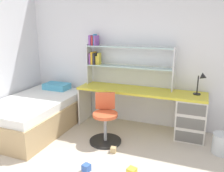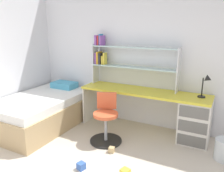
# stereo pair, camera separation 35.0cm
# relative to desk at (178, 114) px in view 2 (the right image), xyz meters

# --- Properties ---
(room_shell) EXTENTS (5.67, 6.19, 2.73)m
(room_shell) POSITION_rel_desk_xyz_m (-1.89, -1.05, 0.94)
(room_shell) COLOR silver
(room_shell) RESTS_ON ground_plane
(desk) EXTENTS (2.25, 0.55, 0.74)m
(desk) POSITION_rel_desk_xyz_m (0.00, 0.00, 0.00)
(desk) COLOR gold
(desk) RESTS_ON ground_plane
(bookshelf_hutch) EXTENTS (1.63, 0.22, 0.94)m
(bookshelf_hutch) POSITION_rel_desk_xyz_m (-1.09, 0.16, 0.85)
(bookshelf_hutch) COLOR silver
(bookshelf_hutch) RESTS_ON desk
(desk_lamp) EXTENTS (0.20, 0.17, 0.38)m
(desk_lamp) POSITION_rel_desk_xyz_m (0.39, 0.03, 0.57)
(desk_lamp) COLOR black
(desk_lamp) RESTS_ON desk
(swivel_chair) EXTENTS (0.52, 0.52, 0.79)m
(swivel_chair) POSITION_rel_desk_xyz_m (-1.01, -0.66, -0.12)
(swivel_chair) COLOR black
(swivel_chair) RESTS_ON ground_plane
(bed_platform) EXTENTS (1.17, 1.89, 0.69)m
(bed_platform) POSITION_rel_desk_xyz_m (-2.38, -0.66, -0.14)
(bed_platform) COLOR tan
(bed_platform) RESTS_ON ground_plane
(toy_block_natural_3) EXTENTS (0.09, 0.09, 0.08)m
(toy_block_natural_3) POSITION_rel_desk_xyz_m (-0.76, -0.94, -0.39)
(toy_block_natural_3) COLOR tan
(toy_block_natural_3) RESTS_ON ground_plane
(toy_block_blue_5) EXTENTS (0.12, 0.12, 0.09)m
(toy_block_blue_5) POSITION_rel_desk_xyz_m (-0.92, -1.50, -0.38)
(toy_block_blue_5) COLOR #3860B7
(toy_block_blue_5) RESTS_ON ground_plane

